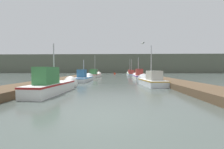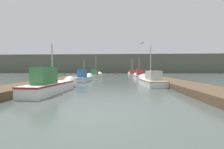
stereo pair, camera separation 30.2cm
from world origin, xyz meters
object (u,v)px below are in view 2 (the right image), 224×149
(fishing_boat_2, at_px, (85,78))
(fishing_boat_3, at_px, (139,76))
(fishing_boat_4, at_px, (96,75))
(mooring_piling_0, at_px, (78,77))
(fishing_boat_1, at_px, (150,81))
(mooring_piling_2, at_px, (39,81))
(seagull_lead, at_px, (141,43))
(channel_buoy, at_px, (116,74))
(fishing_boat_6, at_px, (131,73))
(fishing_boat_5, at_px, (132,74))
(fishing_boat_0, at_px, (53,85))
(mooring_piling_3, at_px, (100,72))
(mooring_piling_1, at_px, (136,73))

(fishing_boat_2, height_order, fishing_boat_3, fishing_boat_3)
(fishing_boat_4, height_order, mooring_piling_0, fishing_boat_4)
(fishing_boat_1, relative_size, fishing_boat_3, 0.88)
(fishing_boat_3, relative_size, mooring_piling_2, 4.32)
(fishing_boat_3, bearing_deg, mooring_piling_2, -123.81)
(mooring_piling_2, bearing_deg, fishing_boat_1, 25.81)
(fishing_boat_1, bearing_deg, mooring_piling_2, -159.86)
(fishing_boat_2, bearing_deg, mooring_piling_0, 156.27)
(fishing_boat_1, bearing_deg, seagull_lead, -120.48)
(fishing_boat_4, bearing_deg, channel_buoy, 82.11)
(mooring_piling_2, bearing_deg, fishing_boat_6, 72.77)
(mooring_piling_0, relative_size, seagull_lead, 1.69)
(fishing_boat_3, distance_m, mooring_piling_0, 9.60)
(fishing_boat_1, bearing_deg, fishing_boat_5, 84.48)
(fishing_boat_0, height_order, mooring_piling_3, fishing_boat_0)
(fishing_boat_6, distance_m, channel_buoy, 7.31)
(seagull_lead, bearing_deg, mooring_piling_0, -154.04)
(fishing_boat_6, relative_size, channel_buoy, 5.71)
(fishing_boat_1, xyz_separation_m, fishing_boat_2, (-7.63, 4.77, -0.03))
(fishing_boat_3, xyz_separation_m, mooring_piling_2, (-8.90, -13.52, 0.20))
(fishing_boat_0, relative_size, mooring_piling_0, 6.08)
(mooring_piling_0, distance_m, mooring_piling_3, 22.08)
(fishing_boat_5, bearing_deg, seagull_lead, -90.71)
(fishing_boat_6, bearing_deg, mooring_piling_0, -114.10)
(fishing_boat_1, xyz_separation_m, fishing_boat_5, (-0.05, 19.60, -0.08))
(fishing_boat_3, bearing_deg, seagull_lead, -96.65)
(fishing_boat_4, distance_m, fishing_boat_6, 12.23)
(fishing_boat_1, height_order, mooring_piling_0, fishing_boat_1)
(fishing_boat_2, bearing_deg, fishing_boat_0, -87.18)
(fishing_boat_0, distance_m, mooring_piling_1, 28.29)
(mooring_piling_1, bearing_deg, fishing_boat_0, -107.68)
(fishing_boat_1, xyz_separation_m, mooring_piling_0, (-8.66, 5.26, 0.03))
(mooring_piling_0, bearing_deg, mooring_piling_1, 59.89)
(channel_buoy, bearing_deg, mooring_piling_2, -97.92)
(fishing_boat_0, distance_m, seagull_lead, 7.38)
(fishing_boat_2, relative_size, fishing_boat_6, 0.87)
(fishing_boat_1, distance_m, mooring_piling_0, 10.13)
(channel_buoy, bearing_deg, fishing_boat_5, -69.45)
(fishing_boat_0, xyz_separation_m, fishing_boat_1, (7.51, 4.89, -0.08))
(fishing_boat_6, bearing_deg, fishing_boat_4, -127.91)
(fishing_boat_1, bearing_deg, mooring_piling_3, 101.94)
(fishing_boat_4, relative_size, seagull_lead, 11.09)
(fishing_boat_0, relative_size, fishing_boat_5, 0.91)
(mooring_piling_1, distance_m, mooring_piling_2, 28.14)
(channel_buoy, relative_size, seagull_lead, 1.98)
(mooring_piling_1, height_order, mooring_piling_3, mooring_piling_3)
(fishing_boat_1, xyz_separation_m, mooring_piling_2, (-8.83, -4.27, 0.24))
(fishing_boat_6, distance_m, mooring_piling_1, 2.34)
(fishing_boat_3, xyz_separation_m, fishing_boat_6, (-0.11, 14.86, -0.03))
(fishing_boat_6, relative_size, mooring_piling_0, 6.69)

